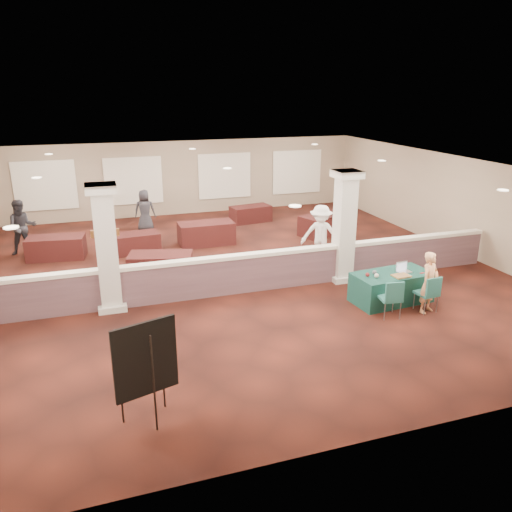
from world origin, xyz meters
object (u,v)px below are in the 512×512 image
object	(u,v)px
near_table	(391,287)
far_table_back_center	(206,233)
woman	(429,283)
attendee_a	(22,227)
attendee_b	(321,235)
far_table_front_left	(135,243)
far_table_back_right	(251,214)
far_table_front_center	(161,266)
conf_chair_main	(429,291)
attendee_c	(338,213)
conf_chair_side	(392,296)
far_table_front_right	(324,225)
easel_board	(146,360)
attendee_d	(145,211)
far_table_back_left	(56,247)

from	to	relation	value
near_table	far_table_back_center	world-z (taller)	far_table_back_center
woman	attendee_a	bearing A→B (deg)	119.95
attendee_b	far_table_front_left	bearing A→B (deg)	-174.71
far_table_back_center	far_table_back_right	distance (m)	3.52
far_table_front_center	attendee_a	bearing A→B (deg)	137.53
conf_chair_main	attendee_c	bearing A→B (deg)	76.64
conf_chair_side	far_table_front_right	xyz separation A→B (m)	(1.66, 7.19, -0.19)
far_table_front_left	far_table_back_right	distance (m)	5.69
far_table_front_left	far_table_back_center	distance (m)	2.54
easel_board	far_table_back_center	size ratio (longest dim) A/B	0.95
far_table_front_center	far_table_front_right	xyz separation A→B (m)	(6.59, 2.70, 0.01)
near_table	conf_chair_side	size ratio (longest dim) A/B	2.09
attendee_a	far_table_back_center	bearing A→B (deg)	-16.62
conf_chair_main	near_table	bearing A→B (deg)	114.97
conf_chair_main	attendee_b	world-z (taller)	attendee_b
far_table_back_right	attendee_d	bearing A→B (deg)	-178.59
far_table_back_right	attendee_b	xyz separation A→B (m)	(0.50, -5.71, 0.62)
easel_board	attendee_a	bearing A→B (deg)	88.86
conf_chair_main	far_table_back_right	distance (m)	10.02
woman	attendee_b	size ratio (longest dim) A/B	0.82
far_table_front_left	far_table_back_center	xyz separation A→B (m)	(2.53, 0.20, 0.06)
conf_chair_side	attendee_a	size ratio (longest dim) A/B	0.52
near_table	attendee_a	xyz separation A→B (m)	(-9.54, 7.32, 0.54)
easel_board	attendee_b	distance (m)	8.87
attendee_c	attendee_d	distance (m)	7.44
attendee_a	attendee_d	world-z (taller)	attendee_a
far_table_front_center	attendee_c	xyz separation A→B (m)	(6.98, 2.37, 0.52)
far_table_back_right	far_table_back_center	bearing A→B (deg)	-134.45
attendee_d	far_table_back_center	bearing A→B (deg)	139.26
far_table_front_right	attendee_a	bearing A→B (deg)	174.63
conf_chair_main	attendee_d	world-z (taller)	attendee_d
far_table_front_center	attendee_a	distance (m)	5.51
conf_chair_side	far_table_front_right	size ratio (longest dim) A/B	0.51
woman	far_table_front_left	distance (m)	9.68
attendee_a	attendee_b	xyz separation A→B (m)	(9.04, -4.00, 0.02)
woman	attendee_b	bearing A→B (deg)	82.57
far_table_back_left	attendee_c	xyz separation A→B (m)	(9.99, -0.53, 0.52)
conf_chair_side	far_table_back_center	size ratio (longest dim) A/B	0.50
easel_board	attendee_d	distance (m)	12.09
conf_chair_side	attendee_a	world-z (taller)	attendee_a
conf_chair_main	attendee_c	world-z (taller)	attendee_c
far_table_back_left	attendee_b	bearing A→B (deg)	-21.78
attendee_b	attendee_c	xyz separation A→B (m)	(1.98, 2.67, -0.06)
conf_chair_main	far_table_back_left	bearing A→B (deg)	135.40
easel_board	attendee_a	size ratio (longest dim) A/B	0.99
far_table_front_right	near_table	bearing A→B (deg)	-99.76
easel_board	attendee_b	xyz separation A→B (m)	(6.14, 6.41, -0.22)
attendee_d	near_table	bearing A→B (deg)	132.22
conf_chair_side	woman	bearing A→B (deg)	9.39
far_table_back_right	far_table_front_right	bearing A→B (deg)	-52.46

